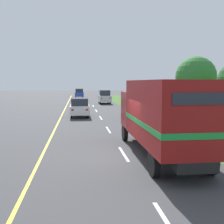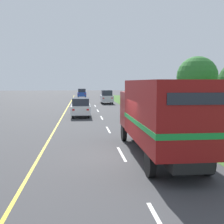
% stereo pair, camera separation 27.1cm
% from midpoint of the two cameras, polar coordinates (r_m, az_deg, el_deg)
% --- Properties ---
extents(ground_plane, '(200.00, 200.00, 0.00)m').
position_cam_midpoint_polar(ground_plane, '(12.60, 2.88, -9.07)').
color(ground_plane, '#3D3D3F').
extents(grass_shoulder, '(20.00, 74.37, 0.01)m').
position_cam_midpoint_polar(grass_shoulder, '(35.92, 19.71, 0.49)').
color(grass_shoulder, '#3D6628').
rests_on(grass_shoulder, ground).
extents(edge_line_yellow, '(0.12, 74.37, 0.01)m').
position_cam_midpoint_polar(edge_line_yellow, '(32.40, -9.21, 0.20)').
color(edge_line_yellow, yellow).
rests_on(edge_line_yellow, ground).
extents(centre_dash_near, '(0.12, 2.60, 0.01)m').
position_cam_midpoint_polar(centre_dash_near, '(13.08, 2.54, -8.49)').
color(centre_dash_near, white).
rests_on(centre_dash_near, ground).
extents(centre_dash_mid_a, '(0.12, 2.60, 0.01)m').
position_cam_midpoint_polar(centre_dash_mid_a, '(19.49, -0.37, -3.62)').
color(centre_dash_mid_a, white).
rests_on(centre_dash_mid_a, ground).
extents(centre_dash_mid_b, '(0.12, 2.60, 0.01)m').
position_cam_midpoint_polar(centre_dash_mid_b, '(25.99, -1.82, -1.17)').
color(centre_dash_mid_b, white).
rests_on(centre_dash_mid_b, ground).
extents(centre_dash_far, '(0.12, 2.60, 0.01)m').
position_cam_midpoint_polar(centre_dash_far, '(32.53, -2.68, 0.29)').
color(centre_dash_far, white).
rests_on(centre_dash_far, ground).
extents(centre_dash_farthest, '(0.12, 2.60, 0.01)m').
position_cam_midpoint_polar(centre_dash_farthest, '(39.10, -3.25, 1.27)').
color(centre_dash_farthest, white).
rests_on(centre_dash_farthest, ground).
extents(horse_trailer_truck, '(2.44, 8.25, 3.38)m').
position_cam_midpoint_polar(horse_trailer_truck, '(12.35, 10.36, -0.44)').
color(horse_trailer_truck, black).
rests_on(horse_trailer_truck, ground).
extents(lead_car_white, '(1.80, 4.31, 1.78)m').
position_cam_midpoint_polar(lead_car_white, '(26.98, -6.10, 1.00)').
color(lead_car_white, black).
rests_on(lead_car_white, ground).
extents(lead_car_silver_ahead, '(1.80, 4.15, 2.06)m').
position_cam_midpoint_polar(lead_car_silver_ahead, '(42.91, -0.93, 3.08)').
color(lead_car_silver_ahead, black).
rests_on(lead_car_silver_ahead, ground).
extents(lead_car_blue_ahead, '(1.80, 4.26, 1.92)m').
position_cam_midpoint_polar(lead_car_blue_ahead, '(59.36, -6.01, 3.83)').
color(lead_car_blue_ahead, black).
rests_on(lead_car_blue_ahead, ground).
extents(highway_sign, '(1.97, 0.09, 3.04)m').
position_cam_midpoint_polar(highway_sign, '(17.82, 21.39, 1.38)').
color(highway_sign, '#9E9EA3').
rests_on(highway_sign, ground).
extents(roadside_tree_mid, '(3.75, 3.75, 5.67)m').
position_cam_midpoint_polar(roadside_tree_mid, '(27.33, 17.18, 6.85)').
color(roadside_tree_mid, brown).
rests_on(roadside_tree_mid, ground).
extents(delineator_post, '(0.08, 0.08, 0.95)m').
position_cam_midpoint_polar(delineator_post, '(13.73, 19.71, -5.98)').
color(delineator_post, white).
rests_on(delineator_post, ground).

